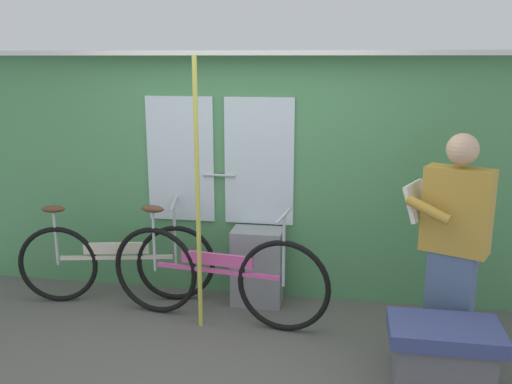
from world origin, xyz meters
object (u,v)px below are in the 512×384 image
at_px(handrail_pole, 198,198).
at_px(bench_seat_corner, 443,355).
at_px(passenger_reading_newspaper, 453,243).
at_px(trash_bin_by_wall, 257,267).
at_px(bicycle_near_door, 116,261).
at_px(bicycle_leaning_behind, 216,275).

height_order(handrail_pole, bench_seat_corner, handrail_pole).
distance_m(passenger_reading_newspaper, trash_bin_by_wall, 1.69).
xyz_separation_m(bicycle_near_door, trash_bin_by_wall, (1.22, 0.17, -0.03)).
xyz_separation_m(passenger_reading_newspaper, handrail_pole, (-1.85, 0.14, 0.21)).
distance_m(passenger_reading_newspaper, handrail_pole, 1.87).
relative_size(passenger_reading_newspaper, handrail_pole, 0.76).
relative_size(bicycle_near_door, trash_bin_by_wall, 2.52).
xyz_separation_m(bicycle_leaning_behind, trash_bin_by_wall, (0.27, 0.40, -0.06)).
bearing_deg(bicycle_leaning_behind, trash_bin_by_wall, 63.39).
bearing_deg(bicycle_near_door, trash_bin_by_wall, -3.98).
relative_size(bicycle_near_door, bench_seat_corner, 2.40).
height_order(passenger_reading_newspaper, bench_seat_corner, passenger_reading_newspaper).
bearing_deg(bench_seat_corner, passenger_reading_newspaper, 79.22).
bearing_deg(passenger_reading_newspaper, bench_seat_corner, 103.25).
bearing_deg(passenger_reading_newspaper, bicycle_leaning_behind, 16.46).
bearing_deg(handrail_pole, trash_bin_by_wall, 52.66).
bearing_deg(bench_seat_corner, handrail_pole, 161.57).
bearing_deg(passenger_reading_newspaper, handrail_pole, 19.82).
xyz_separation_m(bicycle_leaning_behind, passenger_reading_newspaper, (1.75, -0.23, 0.45)).
height_order(trash_bin_by_wall, handrail_pole, handrail_pole).
bearing_deg(bicycle_leaning_behind, bench_seat_corner, -15.08).
xyz_separation_m(passenger_reading_newspaper, trash_bin_by_wall, (-1.48, 0.63, -0.52)).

